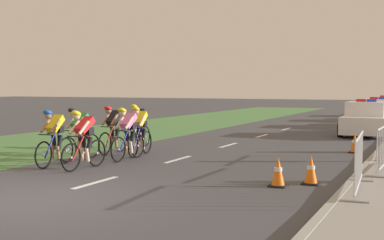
{
  "coord_description": "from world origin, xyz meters",
  "views": [
    {
      "loc": [
        6.73,
        -7.21,
        2.11
      ],
      "look_at": [
        -0.01,
        6.83,
        1.1
      ],
      "focal_mm": 47.33,
      "sensor_mm": 36.0,
      "label": 1
    }
  ],
  "objects": [
    {
      "name": "crowd_barrier_middle",
      "position": [
        5.66,
        5.62,
        0.65
      ],
      "size": [
        0.57,
        2.32,
        1.07
      ],
      "color": "#B7BABF",
      "rests_on": "sidewalk_slab"
    },
    {
      "name": "cyclist_lead",
      "position": [
        -2.39,
        3.29,
        0.79
      ],
      "size": [
        0.45,
        1.72,
        1.56
      ],
      "color": "black",
      "rests_on": "ground"
    },
    {
      "name": "traffic_cone_mid",
      "position": [
        4.45,
        9.63,
        0.31
      ],
      "size": [
        0.36,
        0.36,
        0.64
      ],
      "color": "black",
      "rests_on": "ground"
    },
    {
      "name": "cyclist_fourth",
      "position": [
        -1.27,
        5.14,
        0.79
      ],
      "size": [
        0.42,
        1.72,
        1.56
      ],
      "color": "black",
      "rests_on": "ground"
    },
    {
      "name": "grass_verge",
      "position": [
        -6.66,
        14.0,
        0.0
      ],
      "size": [
        7.0,
        60.0,
        0.01
      ],
      "primitive_type": "cube",
      "color": "#4C7F42",
      "rests_on": "ground"
    },
    {
      "name": "traffic_cone_near",
      "position": [
        4.35,
        3.73,
        0.31
      ],
      "size": [
        0.36,
        0.36,
        0.64
      ],
      "color": "black",
      "rests_on": "ground"
    },
    {
      "name": "cyclist_second",
      "position": [
        -1.38,
        3.24,
        0.79
      ],
      "size": [
        0.43,
        1.72,
        1.56
      ],
      "color": "black",
      "rests_on": "ground"
    },
    {
      "name": "cyclist_fifth",
      "position": [
        -2.48,
        6.15,
        0.79
      ],
      "size": [
        0.43,
        1.72,
        1.56
      ],
      "color": "black",
      "rests_on": "ground"
    },
    {
      "name": "traffic_cone_far",
      "position": [
        3.78,
        3.17,
        0.31
      ],
      "size": [
        0.36,
        0.36,
        0.64
      ],
      "color": "black",
      "rests_on": "ground"
    },
    {
      "name": "police_car_second",
      "position": [
        4.04,
        21.33,
        0.68
      ],
      "size": [
        2.02,
        4.41,
        1.59
      ],
      "color": "white",
      "rests_on": "ground"
    },
    {
      "name": "cyclist_third",
      "position": [
        -2.51,
        4.5,
        0.79
      ],
      "size": [
        0.44,
        1.72,
        1.56
      ],
      "color": "black",
      "rests_on": "ground"
    },
    {
      "name": "ground_plane",
      "position": [
        0.0,
        0.0,
        0.0
      ],
      "size": [
        160.0,
        160.0,
        0.0
      ],
      "primitive_type": "plane",
      "color": "#424247"
    },
    {
      "name": "cyclist_seventh",
      "position": [
        -2.53,
        7.74,
        0.79
      ],
      "size": [
        0.43,
        1.72,
        1.56
      ],
      "color": "black",
      "rests_on": "ground"
    },
    {
      "name": "cyclist_sixth",
      "position": [
        -1.46,
        6.11,
        0.79
      ],
      "size": [
        0.45,
        1.72,
        1.56
      ],
      "color": "black",
      "rests_on": "ground"
    },
    {
      "name": "crowd_barrier_front",
      "position": [
        5.45,
        2.87,
        0.65
      ],
      "size": [
        0.66,
        2.32,
        1.07
      ],
      "color": "#B7BABF",
      "rests_on": "sidewalk_slab"
    },
    {
      "name": "lane_markings_centre",
      "position": [
        0.0,
        7.87,
        0.0
      ],
      "size": [
        0.14,
        21.6,
        0.01
      ],
      "color": "white",
      "rests_on": "ground"
    },
    {
      "name": "police_car_nearest",
      "position": [
        4.04,
        16.11,
        0.68
      ],
      "size": [
        2.07,
        4.44,
        1.59
      ],
      "color": "white",
      "rests_on": "ground"
    }
  ]
}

